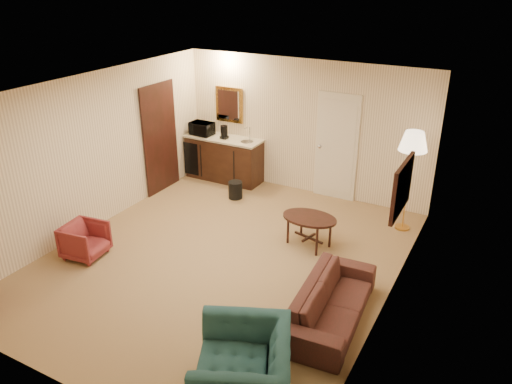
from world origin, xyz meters
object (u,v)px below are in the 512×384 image
wetbar_cabinet (224,159)px  coffee_table (309,231)px  coffee_maker (224,132)px  teal_armchair (243,359)px  waste_bin (235,190)px  sofa (333,296)px  microwave (202,127)px  floor_lamp (408,182)px  rose_chair_near (85,239)px

wetbar_cabinet → coffee_table: 3.17m
coffee_maker → teal_armchair: bearing=-39.4°
wetbar_cabinet → teal_armchair: teal_armchair is taller
waste_bin → sofa: bearing=-41.4°
sofa → teal_armchair: teal_armchair is taller
sofa → wetbar_cabinet: bearing=43.4°
wetbar_cabinet → microwave: size_ratio=3.43×
floor_lamp → microwave: floor_lamp is taller
coffee_table → microwave: size_ratio=1.85×
microwave → wetbar_cabinet: bearing=7.8°
coffee_table → floor_lamp: bearing=47.2°
microwave → teal_armchair: bearing=-50.2°
floor_lamp → wetbar_cabinet: bearing=173.7°
wetbar_cabinet → microwave: microwave is taller
teal_armchair → floor_lamp: 4.55m
teal_armchair → waste_bin: bearing=-173.1°
floor_lamp → waste_bin: bearing=-174.6°
wetbar_cabinet → teal_armchair: 5.90m
sofa → rose_chair_near: bearing=90.8°
coffee_maker → sofa: bearing=-25.2°
coffee_maker → waste_bin: bearing=-29.0°
rose_chair_near → wetbar_cabinet: bearing=-11.1°
rose_chair_near → coffee_table: size_ratio=0.68×
coffee_maker → coffee_table: bearing=-15.6°
wetbar_cabinet → sofa: size_ratio=0.89×
wetbar_cabinet → teal_armchair: size_ratio=1.49×
rose_chair_near → waste_bin: (0.94, 2.95, -0.13)m
teal_armchair → floor_lamp: bearing=148.0°
teal_armchair → rose_chair_near: (-3.51, 1.25, -0.18)m
coffee_table → wetbar_cabinet: bearing=147.0°
rose_chair_near → microwave: 3.71m
teal_armchair → microwave: microwave is taller
teal_armchair → waste_bin: (-2.57, 4.20, -0.31)m
wetbar_cabinet → teal_armchair: (3.26, -4.92, 0.02)m
sofa → coffee_maker: coffee_maker is taller
coffee_table → rose_chair_near: bearing=-146.1°
sofa → waste_bin: (-2.95, 2.60, -0.19)m
teal_armchair → floor_lamp: size_ratio=0.63×
floor_lamp → waste_bin: 3.25m
waste_bin → microwave: bearing=150.6°
floor_lamp → microwave: size_ratio=3.64×
teal_armchair → coffee_table: teal_armchair is taller
sofa → coffee_maker: bearing=43.4°
sofa → coffee_table: sofa is taller
sofa → floor_lamp: 2.95m
microwave → coffee_table: bearing=-25.8°
coffee_table → floor_lamp: floor_lamp is taller
sofa → floor_lamp: floor_lamp is taller
teal_armchair → waste_bin: teal_armchair is taller
waste_bin → coffee_maker: (-0.65, 0.67, 0.89)m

